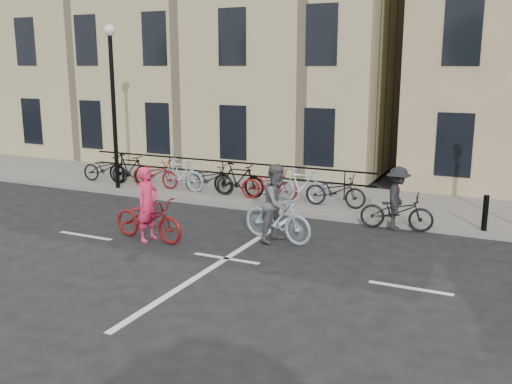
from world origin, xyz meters
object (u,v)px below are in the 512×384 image
at_px(lamp_post, 113,87).
at_px(cyclist_pink, 148,215).
at_px(cyclist_dark, 397,205).
at_px(cyclist_grey, 277,210).

height_order(lamp_post, cyclist_pink, lamp_post).
xyz_separation_m(lamp_post, cyclist_pink, (4.13, -3.99, -2.86)).
distance_m(lamp_post, cyclist_dark, 9.83).
relative_size(lamp_post, cyclist_grey, 2.60).
distance_m(cyclist_grey, cyclist_dark, 3.28).
xyz_separation_m(lamp_post, cyclist_grey, (7.00, -2.73, -2.72)).
bearing_deg(cyclist_grey, lamp_post, 82.42).
xyz_separation_m(cyclist_grey, cyclist_dark, (2.40, 2.23, -0.11)).
height_order(lamp_post, cyclist_dark, lamp_post).
xyz_separation_m(cyclist_pink, cyclist_grey, (2.87, 1.26, 0.14)).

